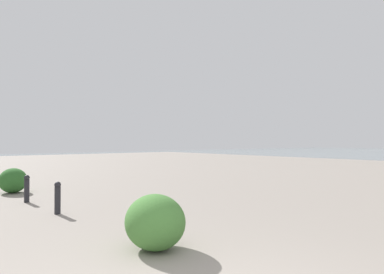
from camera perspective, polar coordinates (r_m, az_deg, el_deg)
name	(u,v)px	position (r m, az deg, el deg)	size (l,w,h in m)	color
bollard_near	(58,197)	(7.34, -22.34, -9.63)	(0.13, 0.13, 0.66)	#232328
bollard_mid	(27,188)	(9.02, -26.80, -7.92)	(0.13, 0.13, 0.67)	#232328
shrub_low	(13,180)	(10.84, -28.68, -6.65)	(0.84, 0.75, 0.71)	#2D6628
shrub_round	(155,222)	(4.67, -6.44, -14.48)	(0.89, 0.80, 0.76)	#477F38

